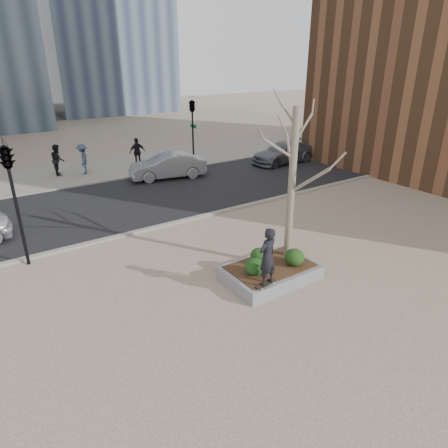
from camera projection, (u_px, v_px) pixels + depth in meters
ground at (246, 287)px, 12.83m from camera, size 120.00×120.00×0.00m
street at (129, 201)px, 20.46m from camera, size 60.00×8.00×0.02m
far_sidewalk at (88, 171)px, 25.81m from camera, size 60.00×6.00×0.02m
planter at (270, 273)px, 13.25m from camera, size 3.00×2.00×0.45m
planter_mulch at (270, 266)px, 13.16m from camera, size 2.70×1.70×0.04m
sycamore_tree at (293, 161)px, 12.62m from camera, size 2.80×2.80×6.60m
shrub_left at (254, 267)px, 12.54m from camera, size 0.63×0.63×0.54m
shrub_middle at (259, 256)px, 13.25m from camera, size 0.61×0.61×0.52m
shrub_right at (294, 257)px, 13.10m from camera, size 0.66×0.66×0.56m
skateboard at (266, 284)px, 12.07m from camera, size 0.80×0.32×0.08m
skateboarder at (267, 257)px, 11.70m from camera, size 0.73×0.55×1.82m
car_silver at (168, 166)px, 24.02m from camera, size 4.75×2.53×1.49m
car_third at (283, 153)px, 27.55m from camera, size 4.86×2.10×1.39m
pedestrian_a at (58, 160)px, 24.62m from camera, size 0.82×1.00×1.89m
pedestrian_b at (83, 159)px, 24.82m from camera, size 1.03×1.36×1.87m
pedestrian_c at (137, 152)px, 26.69m from camera, size 1.10×0.49×1.86m
traffic_light_near at (16, 205)px, 13.40m from camera, size 0.60×2.48×4.50m
traffic_light_far at (193, 132)px, 26.46m from camera, size 0.60×2.48×4.50m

